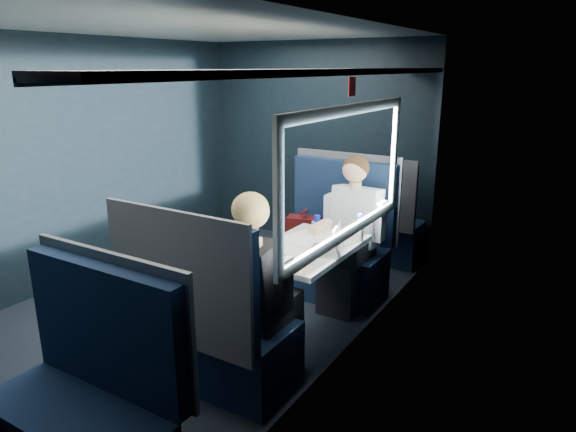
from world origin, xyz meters
The scene contains 13 objects.
ground centered at (0.00, 0.00, -0.01)m, with size 2.80×4.20×0.01m, color black.
room_shell centered at (0.02, 0.00, 1.48)m, with size 3.00×4.40×2.40m.
table centered at (1.03, 0.00, 0.66)m, with size 0.62×1.00×0.74m.
seat_bay_near centered at (0.84, 0.87, 0.42)m, with size 1.04×0.62×1.26m.
seat_bay_far centered at (0.85, -0.87, 0.41)m, with size 1.04×0.62×1.26m.
seat_row_front centered at (0.85, 1.80, 0.41)m, with size 1.04×0.51×1.16m.
seat_row_back centered at (0.85, -1.80, 0.41)m, with size 1.04×0.51×1.16m.
man centered at (1.10, 0.70, 0.72)m, with size 0.53×0.56×1.32m.
woman centered at (1.10, -0.71, 0.73)m, with size 0.53×0.56×1.32m.
papers centered at (1.04, 0.09, 0.74)m, with size 0.48×0.70×0.01m, color white.
laptop centered at (1.28, -0.03, 0.80)m, with size 0.30×0.34×0.22m.
bottle_small centered at (1.33, 0.33, 0.83)m, with size 0.06×0.06×0.21m.
cup centered at (1.33, 0.32, 0.79)m, with size 0.08×0.08×0.10m, color white.
Camera 1 is at (2.79, -3.11, 2.01)m, focal length 32.00 mm.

